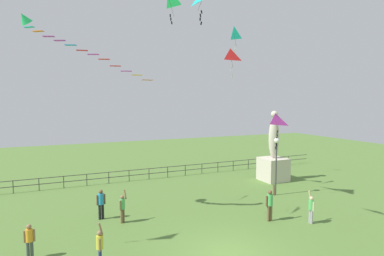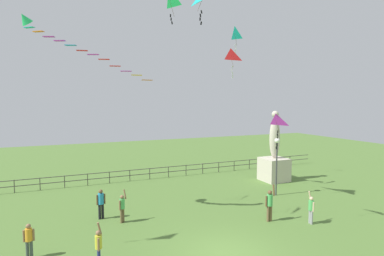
% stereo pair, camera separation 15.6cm
% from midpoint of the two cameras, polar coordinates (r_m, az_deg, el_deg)
% --- Properties ---
extents(ground_plane, '(80.00, 80.00, 0.00)m').
position_cam_midpoint_polar(ground_plane, '(14.42, 6.17, -22.34)').
color(ground_plane, '#517533').
extents(statue_monument, '(2.00, 2.00, 5.85)m').
position_cam_midpoint_polar(statue_monument, '(26.68, 14.69, -5.96)').
color(statue_monument, beige).
rests_on(statue_monument, ground_plane).
extents(lamppost, '(0.36, 0.36, 4.08)m').
position_cam_midpoint_polar(lamppost, '(22.36, 15.20, -4.54)').
color(lamppost, '#38383D').
rests_on(lamppost, ground_plane).
extents(person_0, '(0.45, 0.28, 1.49)m').
position_cam_midpoint_polar(person_0, '(15.30, -28.22, -17.71)').
color(person_0, '#3F4C47').
rests_on(person_0, ground_plane).
extents(person_1, '(0.53, 0.32, 2.04)m').
position_cam_midpoint_polar(person_1, '(17.94, 14.00, -13.34)').
color(person_1, brown).
rests_on(person_1, ground_plane).
extents(person_2, '(0.51, 0.31, 1.69)m').
position_cam_midpoint_polar(person_2, '(18.45, -16.77, -13.06)').
color(person_2, black).
rests_on(person_2, ground_plane).
extents(person_3, '(0.30, 0.45, 1.75)m').
position_cam_midpoint_polar(person_3, '(18.32, 21.01, -13.61)').
color(person_3, '#99999E').
rests_on(person_3, ground_plane).
extents(person_4, '(0.46, 0.35, 1.80)m').
position_cam_midpoint_polar(person_4, '(17.68, -13.05, -14.01)').
color(person_4, brown).
rests_on(person_4, ground_plane).
extents(person_5, '(0.31, 0.45, 1.75)m').
position_cam_midpoint_polar(person_5, '(13.61, -17.07, -20.16)').
color(person_5, navy).
rests_on(person_5, ground_plane).
extents(kite_4, '(0.85, 0.89, 2.22)m').
position_cam_midpoint_polar(kite_4, '(26.26, 7.62, 16.91)').
color(kite_4, '#19B2B2').
extents(kite_5, '(0.74, 1.22, 2.46)m').
position_cam_midpoint_polar(kite_5, '(21.88, 15.01, 1.20)').
color(kite_5, '#B22DB2').
extents(kite_7, '(1.10, 0.58, 2.07)m').
position_cam_midpoint_polar(kite_7, '(22.53, 6.93, 13.15)').
color(kite_7, red).
extents(streamer_kite, '(6.84, 2.89, 3.65)m').
position_cam_midpoint_polar(streamer_kite, '(19.10, -27.05, 16.64)').
color(streamer_kite, '#1EB759').
extents(waterfront_railing, '(36.05, 0.06, 0.95)m').
position_cam_midpoint_polar(waterfront_railing, '(26.51, -9.87, -8.19)').
color(waterfront_railing, '#4C4742').
rests_on(waterfront_railing, ground_plane).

